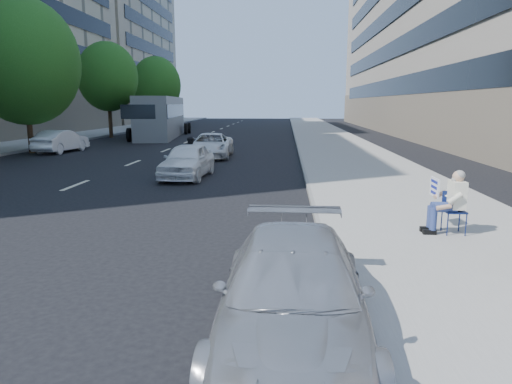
# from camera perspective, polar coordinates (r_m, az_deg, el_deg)

# --- Properties ---
(ground) EXTENTS (160.00, 160.00, 0.00)m
(ground) POSITION_cam_1_polar(r_m,az_deg,el_deg) (7.54, -1.87, -10.52)
(ground) COLOR black
(ground) RESTS_ON ground
(near_sidewalk) EXTENTS (5.00, 120.00, 0.15)m
(near_sidewalk) POSITION_cam_1_polar(r_m,az_deg,el_deg) (27.31, 10.69, 5.16)
(near_sidewalk) COLOR gray
(near_sidewalk) RESTS_ON ground
(far_sidewalk) EXTENTS (4.50, 120.00, 0.15)m
(far_sidewalk) POSITION_cam_1_polar(r_m,az_deg,el_deg) (32.24, -29.18, 4.82)
(far_sidewalk) COLOR gray
(far_sidewalk) RESTS_ON ground
(far_bldg_north) EXTENTS (22.00, 28.00, 28.00)m
(far_bldg_north) POSITION_cam_1_polar(r_m,az_deg,el_deg) (76.33, -21.22, 18.75)
(far_bldg_north) COLOR #BBB18C
(far_bldg_north) RESTS_ON ground
(near_building) EXTENTS (14.00, 70.00, 20.00)m
(near_building) POSITION_cam_1_polar(r_m,az_deg,el_deg) (42.87, 27.72, 19.52)
(near_building) COLOR gray
(near_building) RESTS_ON ground
(tree_far_c) EXTENTS (6.00, 6.00, 8.47)m
(tree_far_c) POSITION_cam_1_polar(r_m,az_deg,el_deg) (28.92, -27.06, 14.31)
(tree_far_c) COLOR #382616
(tree_far_c) RESTS_ON ground
(tree_far_d) EXTENTS (4.80, 4.80, 7.65)m
(tree_far_d) POSITION_cam_1_polar(r_m,az_deg,el_deg) (39.74, -18.05, 13.54)
(tree_far_d) COLOR #382616
(tree_far_d) RESTS_ON ground
(tree_far_e) EXTENTS (5.40, 5.40, 7.89)m
(tree_far_e) POSITION_cam_1_polar(r_m,az_deg,el_deg) (53.01, -12.36, 12.93)
(tree_far_e) COLOR #382616
(tree_far_e) RESTS_ON ground
(seated_protester) EXTENTS (0.83, 1.11, 1.31)m
(seated_protester) POSITION_cam_1_polar(r_m,az_deg,el_deg) (10.04, 23.02, -0.74)
(seated_protester) COLOR navy
(seated_protester) RESTS_ON near_sidewalk
(parked_sedan) EXTENTS (1.81, 4.26, 1.23)m
(parked_sedan) POSITION_cam_1_polar(r_m,az_deg,el_deg) (5.42, 4.62, -12.40)
(parked_sedan) COLOR #A2A4A9
(parked_sedan) RESTS_ON ground
(white_sedan_near) EXTENTS (1.70, 3.88, 1.30)m
(white_sedan_near) POSITION_cam_1_polar(r_m,az_deg,el_deg) (17.46, -8.58, 3.92)
(white_sedan_near) COLOR white
(white_sedan_near) RESTS_ON ground
(white_sedan_mid) EXTENTS (1.74, 3.99, 1.28)m
(white_sedan_mid) POSITION_cam_1_polar(r_m,az_deg,el_deg) (28.70, -23.16, 5.87)
(white_sedan_mid) COLOR white
(white_sedan_mid) RESTS_ON ground
(white_sedan_far) EXTENTS (2.25, 4.57, 1.25)m
(white_sedan_far) POSITION_cam_1_polar(r_m,az_deg,el_deg) (23.93, -5.67, 5.81)
(white_sedan_far) COLOR white
(white_sedan_far) RESTS_ON ground
(motorcycle) EXTENTS (0.73, 2.05, 1.42)m
(motorcycle) POSITION_cam_1_polar(r_m,az_deg,el_deg) (19.12, -8.03, 4.50)
(motorcycle) COLOR black
(motorcycle) RESTS_ON ground
(bus) EXTENTS (4.01, 12.30, 3.30)m
(bus) POSITION_cam_1_polar(r_m,az_deg,el_deg) (39.09, -11.74, 9.12)
(bus) COLOR slate
(bus) RESTS_ON ground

